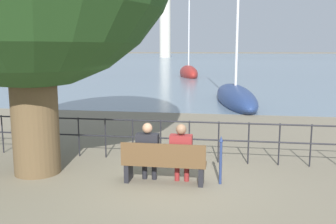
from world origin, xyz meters
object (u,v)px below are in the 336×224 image
(seated_person_right, at_px, (181,151))
(sailboat_0, at_px, (189,73))
(park_bench, at_px, (164,164))
(sailboat_1, at_px, (235,97))
(closed_umbrella, at_px, (221,157))
(seated_person_left, at_px, (148,149))
(harbor_lighthouse, at_px, (165,22))

(seated_person_right, height_order, sailboat_0, sailboat_0)
(park_bench, xyz_separation_m, sailboat_1, (1.74, 12.76, -0.10))
(park_bench, xyz_separation_m, closed_umbrella, (1.19, 0.15, 0.15))
(seated_person_left, bearing_deg, seated_person_right, 0.02)
(park_bench, distance_m, seated_person_left, 0.46)
(seated_person_left, bearing_deg, park_bench, -11.48)
(seated_person_right, bearing_deg, sailboat_1, 83.79)
(seated_person_right, distance_m, sailboat_0, 32.43)
(park_bench, relative_size, seated_person_left, 1.38)
(closed_umbrella, xyz_separation_m, sailboat_0, (-3.98, 32.20, -0.21))
(seated_person_left, bearing_deg, sailboat_1, 80.61)
(sailboat_1, bearing_deg, harbor_lighthouse, 93.35)
(sailboat_1, bearing_deg, park_bench, -105.53)
(seated_person_left, height_order, closed_umbrella, seated_person_left)
(closed_umbrella, relative_size, sailboat_0, 0.12)
(sailboat_1, bearing_deg, seated_person_left, -107.16)
(seated_person_left, xyz_separation_m, closed_umbrella, (1.54, 0.08, -0.13))
(seated_person_left, relative_size, seated_person_right, 1.00)
(sailboat_0, bearing_deg, sailboat_1, -91.39)
(park_bench, height_order, sailboat_0, sailboat_0)
(sailboat_1, bearing_deg, sailboat_0, 95.25)
(park_bench, relative_size, seated_person_right, 1.38)
(sailboat_0, relative_size, harbor_lighthouse, 0.30)
(harbor_lighthouse, bearing_deg, seated_person_right, -80.45)
(seated_person_left, xyz_separation_m, harbor_lighthouse, (-22.22, 136.35, 12.46))
(sailboat_0, bearing_deg, harbor_lighthouse, 86.35)
(seated_person_left, height_order, harbor_lighthouse, harbor_lighthouse)
(seated_person_left, distance_m, sailboat_0, 32.37)
(seated_person_left, xyz_separation_m, sailboat_0, (-2.43, 32.28, -0.34))
(harbor_lighthouse, bearing_deg, seated_person_left, -80.75)
(closed_umbrella, bearing_deg, sailboat_0, 97.04)
(seated_person_left, bearing_deg, closed_umbrella, 2.93)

